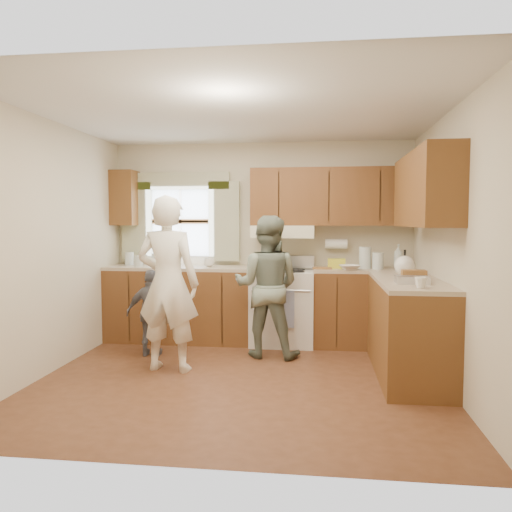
# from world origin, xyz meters

# --- Properties ---
(room) EXTENTS (3.80, 3.80, 3.80)m
(room) POSITION_xyz_m (0.00, 0.00, 1.25)
(room) COLOR #502C19
(room) RESTS_ON ground
(kitchen_fixtures) EXTENTS (3.80, 2.25, 2.15)m
(kitchen_fixtures) POSITION_xyz_m (0.61, 1.08, 0.84)
(kitchen_fixtures) COLOR #42260E
(kitchen_fixtures) RESTS_ON ground
(stove) EXTENTS (0.76, 0.67, 1.07)m
(stove) POSITION_xyz_m (0.30, 1.44, 0.47)
(stove) COLOR silver
(stove) RESTS_ON ground
(woman_left) EXTENTS (0.68, 0.48, 1.76)m
(woman_left) POSITION_xyz_m (-0.77, 0.20, 0.88)
(woman_left) COLOR white
(woman_left) RESTS_ON ground
(woman_right) EXTENTS (0.83, 0.68, 1.57)m
(woman_right) POSITION_xyz_m (0.17, 0.85, 0.78)
(woman_right) COLOR #263E33
(woman_right) RESTS_ON ground
(child) EXTENTS (0.60, 0.34, 0.97)m
(child) POSITION_xyz_m (-1.11, 0.71, 0.48)
(child) COLOR slate
(child) RESTS_ON ground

